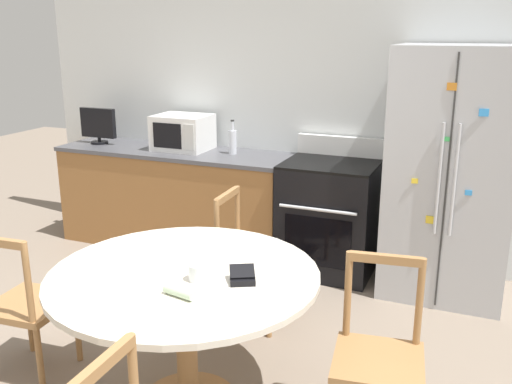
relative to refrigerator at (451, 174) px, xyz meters
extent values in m
cube|color=silver|center=(-1.23, 0.43, 0.38)|extent=(5.20, 0.10, 2.60)
cube|color=#936033|center=(-2.36, 0.07, -0.49)|extent=(2.13, 0.62, 0.86)
cube|color=#4C4C51|center=(-2.36, 0.07, -0.04)|extent=(2.16, 0.64, 0.03)
cube|color=#B2B5BA|center=(0.00, 0.00, 0.00)|extent=(0.87, 0.71, 1.84)
cube|color=#333333|center=(0.00, -0.36, 0.00)|extent=(0.01, 0.01, 1.77)
cylinder|color=silver|center=(-0.05, -0.37, 0.05)|extent=(0.02, 0.02, 0.77)
cylinder|color=silver|center=(0.05, -0.37, 0.05)|extent=(0.02, 0.02, 0.77)
cube|color=yellow|center=(-0.21, -0.36, 0.02)|extent=(0.04, 0.02, 0.03)
cube|color=#338CD8|center=(0.14, -0.36, -0.03)|extent=(0.04, 0.01, 0.04)
cube|color=orange|center=(-0.02, -0.36, 0.67)|extent=(0.06, 0.01, 0.05)
cube|color=yellow|center=(-0.08, -0.36, -0.25)|extent=(0.07, 0.01, 0.05)
cube|color=#3FB259|center=(-0.02, -0.36, 0.32)|extent=(0.04, 0.01, 0.03)
cube|color=#338CD8|center=(0.18, -0.36, 0.51)|extent=(0.06, 0.02, 0.05)
cube|color=black|center=(-0.91, 0.04, -0.47)|extent=(0.74, 0.64, 0.90)
cube|color=black|center=(-0.91, -0.29, -0.56)|extent=(0.53, 0.01, 0.40)
cylinder|color=silver|center=(-0.91, -0.31, -0.29)|extent=(0.61, 0.02, 0.02)
cube|color=black|center=(-0.91, 0.04, -0.01)|extent=(0.74, 0.64, 0.02)
cube|color=white|center=(-0.91, 0.33, 0.08)|extent=(0.74, 0.06, 0.16)
cube|color=white|center=(-2.29, 0.11, 0.13)|extent=(0.47, 0.39, 0.31)
cube|color=black|center=(-2.34, -0.08, 0.13)|extent=(0.28, 0.01, 0.22)
cube|color=silver|center=(-2.12, -0.08, 0.13)|extent=(0.09, 0.01, 0.22)
cylinder|color=black|center=(-3.16, 0.05, -0.01)|extent=(0.16, 0.16, 0.02)
cylinder|color=black|center=(-3.16, 0.05, 0.02)|extent=(0.03, 0.03, 0.04)
cube|color=black|center=(-3.16, 0.05, 0.18)|extent=(0.36, 0.05, 0.27)
cylinder|color=silver|center=(-1.81, 0.11, 0.08)|extent=(0.07, 0.07, 0.20)
cylinder|color=silver|center=(-1.81, 0.11, 0.22)|extent=(0.03, 0.03, 0.08)
cylinder|color=#262626|center=(-1.81, 0.11, 0.27)|extent=(0.03, 0.03, 0.01)
cylinder|color=beige|center=(-1.11, -1.97, -0.17)|extent=(1.37, 1.37, 0.03)
cylinder|color=#9E7042|center=(-1.11, -1.97, -0.54)|extent=(0.11, 0.11, 0.71)
cube|color=#9E7042|center=(-1.14, -1.00, -0.49)|extent=(0.43, 0.43, 0.04)
cylinder|color=#9E7042|center=(-0.98, -0.82, -0.71)|extent=(0.04, 0.04, 0.41)
cylinder|color=#9E7042|center=(-0.96, -1.16, -0.71)|extent=(0.04, 0.04, 0.41)
cylinder|color=#9E7042|center=(-1.32, -0.83, -0.71)|extent=(0.04, 0.04, 0.41)
cylinder|color=#9E7042|center=(-1.31, -1.17, -0.71)|extent=(0.04, 0.04, 0.41)
cylinder|color=#9E7042|center=(-1.34, -0.83, -0.24)|extent=(0.04, 0.04, 0.45)
cylinder|color=#9E7042|center=(-1.32, -1.17, -0.24)|extent=(0.04, 0.04, 0.45)
cube|color=#9E7042|center=(-1.33, -1.00, -0.04)|extent=(0.05, 0.35, 0.04)
cube|color=#9E7042|center=(-0.14, -1.87, -0.49)|extent=(0.47, 0.47, 0.04)
cylinder|color=#9E7042|center=(-0.33, -1.72, -0.71)|extent=(0.04, 0.04, 0.41)
cylinder|color=#9E7042|center=(0.01, -1.66, -0.24)|extent=(0.04, 0.04, 0.45)
cylinder|color=#9E7042|center=(-0.33, -1.71, -0.24)|extent=(0.04, 0.04, 0.45)
cube|color=#9E7042|center=(-0.16, -1.68, -0.04)|extent=(0.35, 0.08, 0.04)
cube|color=#9E7042|center=(-2.09, -2.04, -0.49)|extent=(0.45, 0.45, 0.04)
cylinder|color=#9E7042|center=(-2.27, -1.89, -0.71)|extent=(0.04, 0.04, 0.41)
cylinder|color=#9E7042|center=(-1.93, -1.86, -0.71)|extent=(0.04, 0.04, 0.41)
cylinder|color=#9E7042|center=(-1.90, -2.20, -0.71)|extent=(0.04, 0.04, 0.41)
cylinder|color=#9E7042|center=(-1.90, -2.22, -0.24)|extent=(0.04, 0.04, 0.45)
cube|color=#9E7042|center=(-0.86, -2.95, -0.04)|extent=(0.04, 0.35, 0.04)
cylinder|color=silver|center=(-1.00, -2.03, -0.11)|extent=(0.10, 0.10, 0.08)
cylinder|color=#4C8C59|center=(-1.00, -2.03, -0.13)|extent=(0.08, 0.08, 0.05)
cylinder|color=beige|center=(-0.99, -2.22, -0.13)|extent=(0.17, 0.08, 0.05)
cube|color=black|center=(-0.79, -1.97, -0.14)|extent=(0.15, 0.14, 0.03)
cube|color=black|center=(-0.80, -1.95, -0.11)|extent=(0.15, 0.14, 0.06)
camera|label=1|loc=(0.24, -4.27, 1.03)|focal=40.00mm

